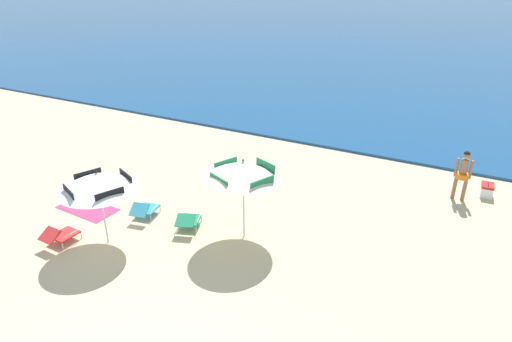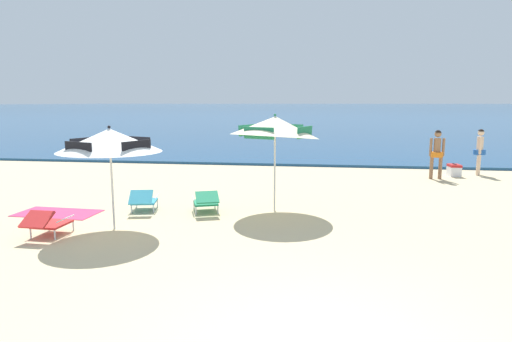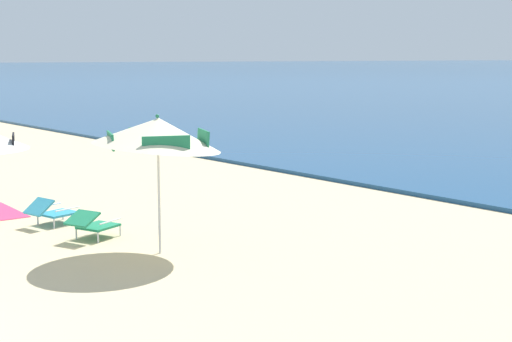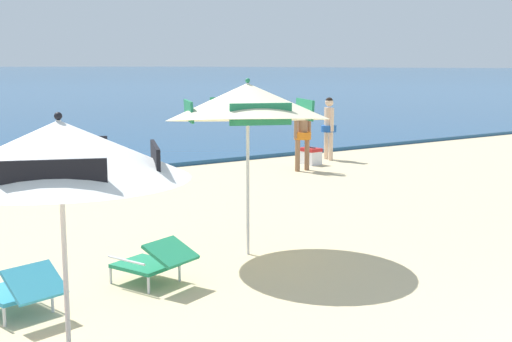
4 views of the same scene
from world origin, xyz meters
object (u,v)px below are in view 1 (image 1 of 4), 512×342
(beach_umbrella_striped_second, at_px, (243,170))
(lounge_chair_beside_umbrella, at_px, (145,209))
(beach_umbrella_striped_main, at_px, (98,181))
(lounge_chair_facing_sea, at_px, (60,235))
(beach_towel, at_px, (88,209))
(lounge_chair_under_umbrella, at_px, (188,220))
(cooler_box, at_px, (487,190))
(person_standing_near_shore, at_px, (463,172))

(beach_umbrella_striped_second, xyz_separation_m, lounge_chair_beside_umbrella, (-2.95, -0.49, -1.66))
(beach_umbrella_striped_second, relative_size, lounge_chair_beside_umbrella, 2.79)
(beach_umbrella_striped_main, distance_m, lounge_chair_facing_sea, 1.89)
(beach_umbrella_striped_main, relative_size, beach_towel, 1.37)
(beach_umbrella_striped_main, relative_size, beach_umbrella_striped_second, 0.89)
(lounge_chair_beside_umbrella, height_order, beach_towel, lounge_chair_beside_umbrella)
(lounge_chair_under_umbrella, height_order, lounge_chair_facing_sea, lounge_chair_facing_sea)
(beach_umbrella_striped_main, height_order, cooler_box, beach_umbrella_striped_main)
(cooler_box, bearing_deg, beach_umbrella_striped_second, -135.32)
(person_standing_near_shore, bearing_deg, beach_umbrella_striped_main, -139.06)
(cooler_box, bearing_deg, beach_towel, -148.25)
(beach_umbrella_striped_main, xyz_separation_m, cooler_box, (8.53, 7.38, -1.55))
(lounge_chair_beside_umbrella, distance_m, cooler_box, 10.40)
(lounge_chair_beside_umbrella, distance_m, beach_towel, 1.91)
(lounge_chair_under_umbrella, distance_m, person_standing_near_shore, 8.22)
(person_standing_near_shore, distance_m, cooler_box, 1.23)
(beach_umbrella_striped_second, height_order, lounge_chair_facing_sea, beach_umbrella_striped_second)
(beach_umbrella_striped_main, relative_size, lounge_chair_under_umbrella, 2.45)
(lounge_chair_under_umbrella, bearing_deg, lounge_chair_facing_sea, -139.47)
(lounge_chair_under_umbrella, xyz_separation_m, lounge_chair_beside_umbrella, (-1.44, -0.09, -0.01))
(lounge_chair_under_umbrella, relative_size, cooler_box, 1.97)
(beach_umbrella_striped_main, bearing_deg, beach_umbrella_striped_second, 32.35)
(lounge_chair_beside_umbrella, relative_size, lounge_chair_facing_sea, 1.08)
(beach_umbrella_striped_second, height_order, cooler_box, beach_umbrella_striped_second)
(lounge_chair_facing_sea, relative_size, person_standing_near_shore, 0.57)
(person_standing_near_shore, relative_size, beach_towel, 0.88)
(beach_umbrella_striped_second, distance_m, cooler_box, 8.01)
(beach_umbrella_striped_main, distance_m, lounge_chair_beside_umbrella, 2.04)
(person_standing_near_shore, relative_size, cooler_box, 3.11)
(beach_towel, bearing_deg, beach_umbrella_striped_second, 10.77)
(beach_umbrella_striped_main, bearing_deg, person_standing_near_shore, 40.94)
(lounge_chair_under_umbrella, distance_m, cooler_box, 9.20)
(beach_umbrella_striped_main, relative_size, cooler_box, 4.82)
(person_standing_near_shore, xyz_separation_m, cooler_box, (0.77, 0.64, -0.72))
(beach_umbrella_striped_main, height_order, lounge_chair_under_umbrella, beach_umbrella_striped_main)
(lounge_chair_beside_umbrella, relative_size, beach_towel, 0.55)
(lounge_chair_facing_sea, height_order, cooler_box, lounge_chair_facing_sea)
(beach_umbrella_striped_second, bearing_deg, lounge_chair_under_umbrella, -165.29)
(beach_umbrella_striped_main, xyz_separation_m, lounge_chair_under_umbrella, (1.47, 1.49, -1.47))
(beach_umbrella_striped_main, xyz_separation_m, lounge_chair_facing_sea, (-1.00, -0.62, -1.48))
(lounge_chair_under_umbrella, distance_m, beach_towel, 3.34)
(lounge_chair_beside_umbrella, bearing_deg, beach_towel, -167.03)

